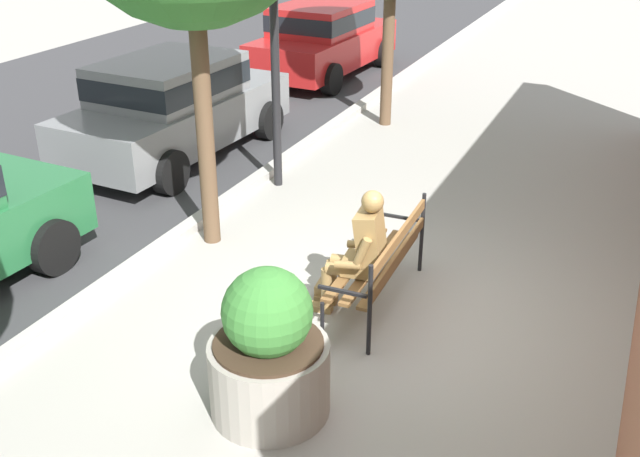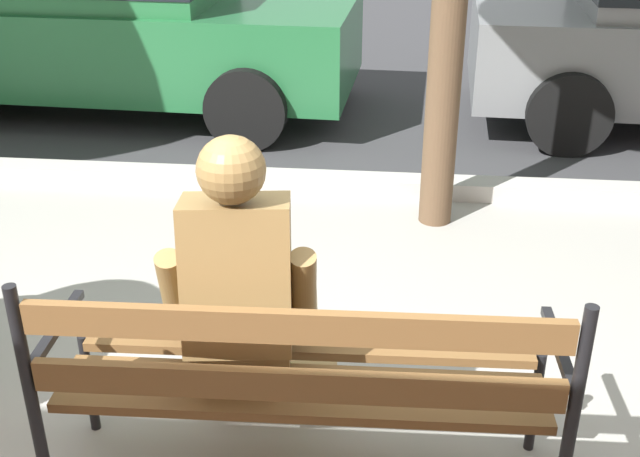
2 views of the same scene
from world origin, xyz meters
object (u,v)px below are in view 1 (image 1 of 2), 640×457
bronze_statue_seated (356,253)px  parked_car_grey (174,105)px  park_bench (383,259)px  concrete_planter (269,353)px  parked_car_red (323,37)px  lamp_post (274,3)px

bronze_statue_seated → parked_car_grey: bearing=54.1°
park_bench → concrete_planter: bearing=172.0°
bronze_statue_seated → parked_car_red: parked_car_red is taller
lamp_post → parked_car_grey: bearing=78.7°
park_bench → lamp_post: lamp_post is taller
park_bench → concrete_planter: 1.98m
bronze_statue_seated → concrete_planter: 1.74m
lamp_post → bronze_statue_seated: bearing=-139.7°
parked_car_grey → lamp_post: lamp_post is taller
parked_car_grey → lamp_post: size_ratio=1.07×
parked_car_grey → parked_car_red: same height
concrete_planter → lamp_post: size_ratio=0.34×
bronze_statue_seated → parked_car_red: (8.71, 4.30, 0.17)m
park_bench → bronze_statue_seated: bearing=135.6°
park_bench → parked_car_grey: parked_car_grey is taller
bronze_statue_seated → concrete_planter: (-1.74, 0.06, -0.10)m
parked_car_grey → bronze_statue_seated: bearing=-125.9°
park_bench → lamp_post: bearing=45.2°
parked_car_grey → parked_car_red: (5.59, 0.00, 0.00)m
park_bench → bronze_statue_seated: 0.33m
concrete_planter → parked_car_red: bearing=22.1°
lamp_post → park_bench: bearing=-134.8°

